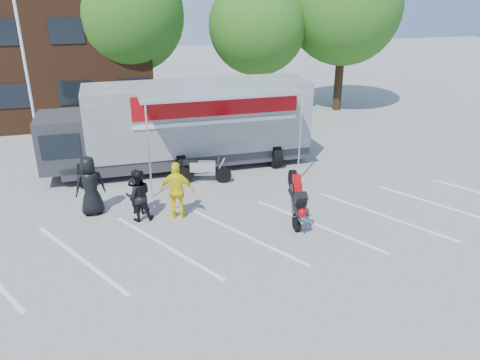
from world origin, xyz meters
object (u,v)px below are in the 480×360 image
tree_right (344,8)px  flagpole (28,39)px  stunt_bike_rider (292,221)px  spectator_hivis (177,191)px  transporter_truck (189,166)px  tree_left (127,15)px  spectator_leather_c (139,195)px  parked_motorcycle (205,182)px  spectator_leather_b (137,192)px  spectator_leather_a (90,186)px  tree_mid (257,26)px

tree_right → flagpole: bearing=-164.5°
stunt_bike_rider → spectator_hivis: 3.81m
transporter_truck → tree_left: bearing=100.5°
spectator_leather_c → stunt_bike_rider: bearing=163.6°
tree_left → parked_motorcycle: 12.14m
tree_left → stunt_bike_rider: size_ratio=4.47×
tree_left → spectator_leather_b: bearing=-93.6°
flagpole → parked_motorcycle: size_ratio=3.79×
spectator_leather_a → tree_left: bearing=-110.6°
parked_motorcycle → spectator_leather_b: bearing=142.8°
tree_right → spectator_leather_b: bearing=-138.9°
spectator_leather_a → spectator_leather_b: spectator_leather_a is taller
flagpole → stunt_bike_rider: bearing=-46.2°
tree_left → parked_motorcycle: size_ratio=4.09×
stunt_bike_rider → spectator_leather_b: 5.14m
flagpole → stunt_bike_rider: size_ratio=4.14×
tree_left → spectator_leather_b: 13.53m
stunt_bike_rider → spectator_leather_b: bearing=165.7°
tree_right → tree_mid: bearing=174.3°
spectator_leather_c → tree_right: bearing=-137.2°
tree_left → tree_right: tree_right is taller
parked_motorcycle → spectator_leather_a: (-4.10, -1.61, 1.00)m
spectator_leather_a → flagpole: bearing=-82.3°
transporter_truck → stunt_bike_rider: transporter_truck is taller
transporter_truck → spectator_leather_a: size_ratio=5.44×
tree_left → tree_mid: (7.00, -1.00, -0.62)m
flagpole → spectator_leather_c: 8.95m
stunt_bike_rider → spectator_leather_c: (-4.68, 1.42, 0.86)m
tree_right → spectator_hivis: bearing=-134.4°
tree_left → flagpole: bearing=-125.3°
flagpole → spectator_leather_b: size_ratio=5.03×
tree_right → spectator_hivis: 17.22m
spectator_leather_a → spectator_hivis: spectator_leather_a is taller
spectator_leather_a → spectator_hivis: (2.68, -1.05, -0.04)m
spectator_leather_b → tree_mid: bearing=-101.0°
flagpole → spectator_leather_a: 7.70m
tree_mid → spectator_leather_b: tree_mid is taller
flagpole → tree_mid: (11.24, 5.00, -0.11)m
spectator_leather_c → spectator_hivis: (1.21, -0.19, 0.10)m
flagpole → tree_right: tree_right is taller
spectator_leather_b → tree_right: bearing=-116.2°
flagpole → spectator_hivis: 9.59m
flagpole → transporter_truck: size_ratio=0.73×
tree_mid → parked_motorcycle: 11.97m
transporter_truck → stunt_bike_rider: (2.34, -5.83, 0.00)m
tree_right → spectator_leather_c: tree_right is taller
spectator_leather_a → spectator_leather_c: (1.47, -0.87, -0.15)m
stunt_bike_rider → spectator_leather_b: spectator_leather_b is taller
tree_right → parked_motorcycle: (-10.13, -9.12, -5.88)m
tree_left → spectator_leather_c: size_ratio=5.05×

